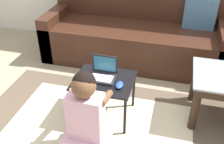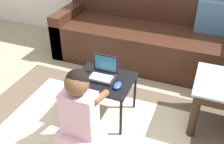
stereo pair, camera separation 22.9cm
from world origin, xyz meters
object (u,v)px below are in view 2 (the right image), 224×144
Objects in this scene: person_seated at (80,115)px; couch at (146,37)px; laptop_desk at (104,84)px; computer_mouse at (117,85)px; laptop at (103,74)px.

couch is at bearing 86.67° from person_seated.
computer_mouse is at bearing -22.54° from laptop_desk.
laptop_desk is at bearing 87.68° from person_seated.
laptop is (-0.09, -1.14, 0.14)m from couch.
laptop is at bearing -94.67° from couch.
person_seated is at bearing -115.79° from computer_mouse.
couch is 1.16m from laptop.
laptop_desk is at bearing 157.46° from computer_mouse.
computer_mouse is (0.16, -0.06, 0.07)m from laptop_desk.
person_seated is (-0.02, -0.42, -0.02)m from laptop_desk.
couch reaches higher than person_seated.
laptop_desk is 4.88× the size of computer_mouse.
laptop is 0.20m from computer_mouse.
couch is 9.43× the size of laptop.
couch is 2.97× the size of person_seated.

